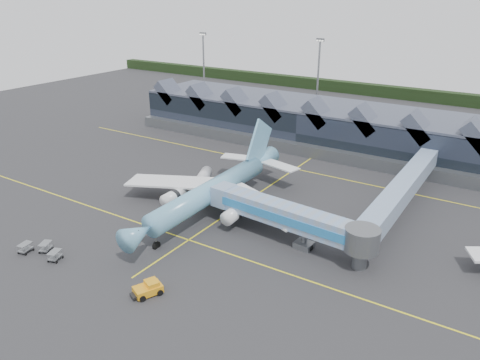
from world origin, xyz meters
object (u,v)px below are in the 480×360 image
Objects in this scene: jet_bridge at (298,220)px; pushback_tug at (148,289)px; main_airliner at (215,189)px; fuel_truck at (203,179)px.

jet_bridge reaches higher than pushback_tug.
main_airliner is 4.52× the size of fuel_truck.
main_airliner is 25.21m from pushback_tug.
main_airliner is at bearing -64.25° from fuel_truck.
fuel_truck is (-7.63, 6.58, -2.13)m from main_airliner.
jet_bridge is (17.17, -3.37, 0.32)m from main_airliner.
main_airliner is 9.68× the size of pushback_tug.
main_airliner is 1.48× the size of jet_bridge.
main_airliner is at bearing 130.94° from pushback_tug.
pushback_tug is (6.93, -24.04, -3.11)m from main_airliner.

